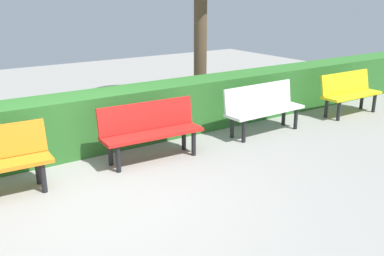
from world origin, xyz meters
name	(u,v)px	position (x,y,z in m)	size (l,w,h in m)	color
ground_plane	(107,201)	(0.00, 0.00, 0.00)	(21.30, 21.30, 0.00)	gray
bench_yellow	(349,91)	(-5.74, -0.81, 0.48)	(1.46, 0.49, 0.86)	yellow
bench_white	(263,106)	(-3.42, -0.92, 0.48)	(1.60, 0.48, 0.86)	white
bench_red	(150,128)	(-1.13, -0.91, 0.48)	(1.56, 0.53, 0.86)	red
hedge_row	(120,117)	(-1.06, -1.81, 0.46)	(17.30, 0.71, 0.91)	#2D6B28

